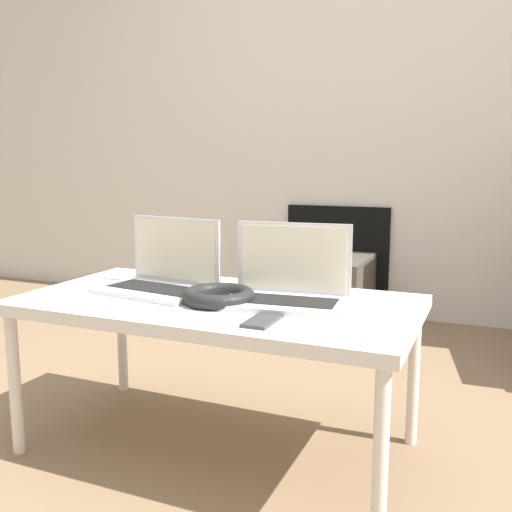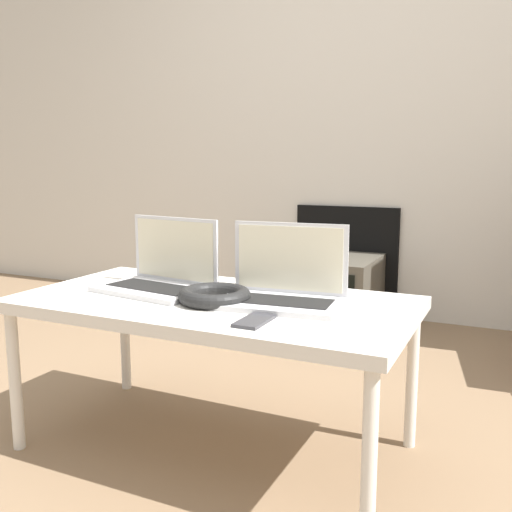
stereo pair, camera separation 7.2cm
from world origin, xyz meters
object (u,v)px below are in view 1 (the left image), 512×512
at_px(laptop_right, 287,286).
at_px(tv, 324,290).
at_px(laptop_left, 163,275).
at_px(phone, 262,321).
at_px(headphones, 219,296).

distance_m(laptop_right, tv, 1.52).
bearing_deg(laptop_left, tv, 93.62).
bearing_deg(phone, laptop_right, 93.11).
xyz_separation_m(laptop_left, headphones, (0.24, -0.08, -0.03)).
bearing_deg(tv, laptop_left, -94.42).
relative_size(laptop_left, phone, 2.81).
xyz_separation_m(laptop_left, laptop_right, (0.42, 0.00, 0.00)).
relative_size(laptop_right, phone, 2.76).
xyz_separation_m(laptop_left, tv, (0.11, 1.45, -0.34)).
relative_size(laptop_left, tv, 0.75).
height_order(headphones, tv, headphones).
bearing_deg(laptop_right, tv, 96.35).
relative_size(headphones, phone, 1.58).
distance_m(headphones, phone, 0.24).
relative_size(laptop_right, tv, 0.73).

